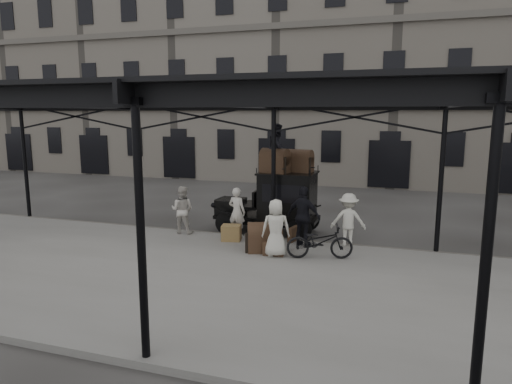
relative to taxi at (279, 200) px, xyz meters
The scene contains 18 objects.
ground 3.32m from the taxi, 87.95° to the right, with size 120.00×120.00×0.00m, color #383533.
platform 5.22m from the taxi, 88.76° to the right, with size 28.00×8.00×0.15m, color slate.
canopy 5.89m from the taxi, 88.68° to the right, with size 22.50×9.00×4.74m.
building_frontage 16.00m from the taxi, 89.58° to the left, with size 64.00×8.00×14.00m, color slate.
taxi is the anchor object (origin of this frame).
porter_left 1.70m from the taxi, 129.80° to the right, with size 0.59×0.39×1.63m, color beige.
porter_midleft 3.33m from the taxi, 152.73° to the right, with size 0.78×0.61×1.61m, color beige.
porter_centre 3.07m from the taxi, 76.34° to the right, with size 0.80×0.52×1.64m, color beige.
porter_official 2.19m from the taxi, 54.62° to the right, with size 1.09×0.45×1.85m, color black.
porter_right 2.87m from the taxi, 26.85° to the right, with size 1.05×0.60×1.63m, color silver.
bicycle 3.46m from the taxi, 55.25° to the right, with size 0.64×1.84×0.97m, color black.
porter_roof 1.80m from the taxi, 107.50° to the right, with size 0.80×0.62×1.64m, color black.
steamer_trunk_roof_near 1.34m from the taxi, 108.07° to the right, with size 0.94×0.57×0.69m, color #3F281D, non-canonical shape.
steamer_trunk_roof_far 1.47m from the taxi, 16.81° to the left, with size 0.88×0.54×0.64m, color #3F281D, non-canonical shape.
steamer_trunk_platform 2.74m from the taxi, 83.74° to the right, with size 0.99×0.61×0.73m, color #3F281D, non-canonical shape.
wicker_hamper 2.29m from the taxi, 119.64° to the right, with size 0.60×0.45×0.50m, color olive.
suitcase_upright 1.75m from the taxi, 56.74° to the right, with size 0.15×0.60×0.45m, color #3F281D.
suitcase_flat 3.17m from the taxi, 77.66° to the right, with size 0.60×0.15×0.40m, color #3F281D.
Camera 1 is at (3.94, -11.96, 4.18)m, focal length 32.00 mm.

